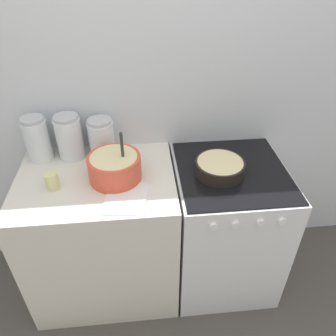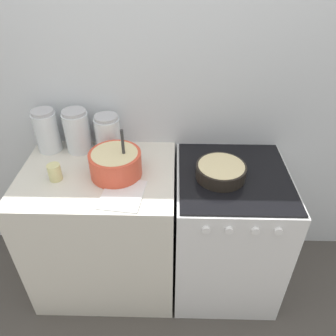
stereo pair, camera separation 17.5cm
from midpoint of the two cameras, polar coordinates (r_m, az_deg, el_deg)
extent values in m
plane|color=#4C4742|center=(2.25, -0.65, -24.65)|extent=(12.00, 12.00, 0.00)
cube|color=silver|center=(1.94, -2.75, 12.77)|extent=(4.72, 0.05, 2.40)
cube|color=silver|center=(2.12, -13.45, -11.33)|extent=(0.86, 0.66, 0.88)
cube|color=silver|center=(2.13, 7.43, -10.16)|extent=(0.63, 0.66, 0.87)
cube|color=black|center=(1.84, 8.47, -0.58)|extent=(0.60, 0.63, 0.01)
cylinder|color=white|center=(1.61, 4.81, -10.20)|extent=(0.04, 0.02, 0.04)
cylinder|color=white|center=(1.63, 8.67, -9.85)|extent=(0.04, 0.02, 0.04)
cylinder|color=white|center=(1.66, 12.93, -9.40)|extent=(0.04, 0.02, 0.04)
cylinder|color=white|center=(1.70, 16.50, -8.99)|extent=(0.04, 0.02, 0.04)
cylinder|color=#D84C33|center=(1.76, -12.10, -0.06)|extent=(0.28, 0.28, 0.14)
cylinder|color=beige|center=(1.74, -12.23, 0.81)|extent=(0.25, 0.25, 0.07)
cylinder|color=#333333|center=(1.71, -10.81, 2.21)|extent=(0.02, 0.02, 0.26)
cylinder|color=black|center=(1.78, 6.24, -0.02)|extent=(0.27, 0.27, 0.07)
cylinder|color=beige|center=(1.78, 6.25, 0.18)|extent=(0.25, 0.25, 0.06)
cylinder|color=silver|center=(2.03, -24.14, 4.40)|extent=(0.14, 0.14, 0.24)
cylinder|color=red|center=(2.05, -23.82, 3.27)|extent=(0.12, 0.12, 0.14)
cylinder|color=#B2B2B7|center=(1.97, -25.05, 7.58)|extent=(0.13, 0.13, 0.02)
cylinder|color=silver|center=(1.98, -19.22, 4.83)|extent=(0.15, 0.15, 0.24)
cylinder|color=olive|center=(2.00, -18.96, 3.66)|extent=(0.13, 0.13, 0.14)
cylinder|color=#B2B2B7|center=(1.92, -19.98, 8.14)|extent=(0.13, 0.13, 0.02)
cylinder|color=silver|center=(1.95, -14.01, 4.85)|extent=(0.15, 0.15, 0.21)
cylinder|color=tan|center=(1.97, -13.83, 3.81)|extent=(0.13, 0.13, 0.13)
cylinder|color=#B2B2B7|center=(1.90, -14.51, 7.80)|extent=(0.13, 0.13, 0.02)
cylinder|color=beige|center=(1.80, -22.20, -2.19)|extent=(0.07, 0.07, 0.09)
cube|color=white|center=(1.66, -10.34, -5.28)|extent=(0.23, 0.27, 0.01)
camera|label=1|loc=(0.09, -92.86, -2.08)|focal=35.00mm
camera|label=2|loc=(0.09, 87.14, 2.08)|focal=35.00mm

